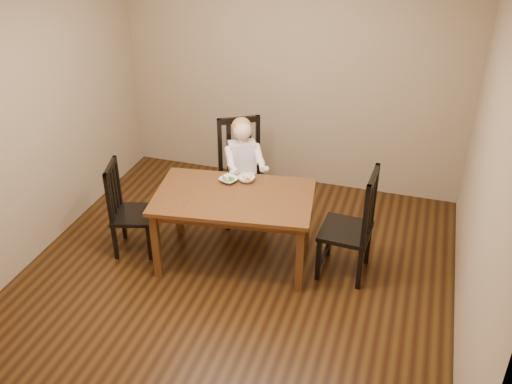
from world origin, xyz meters
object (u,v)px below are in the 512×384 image
(chair_left, at_px, (128,210))
(toddler, at_px, (243,161))
(bowl_peas, at_px, (229,180))
(dining_table, at_px, (234,203))
(chair_child, at_px, (242,172))
(chair_right, at_px, (352,227))
(bowl_veg, at_px, (247,179))

(chair_left, xyz_separation_m, toddler, (0.89, 0.89, 0.24))
(chair_left, relative_size, bowl_peas, 5.59)
(bowl_peas, bearing_deg, dining_table, -60.20)
(chair_left, bearing_deg, chair_child, 121.77)
(chair_left, bearing_deg, bowl_peas, 96.01)
(chair_left, height_order, chair_right, chair_right)
(chair_left, xyz_separation_m, chair_right, (2.16, 0.27, 0.07))
(bowl_veg, bearing_deg, dining_table, -95.72)
(dining_table, distance_m, bowl_veg, 0.32)
(chair_child, distance_m, chair_left, 1.28)
(chair_child, xyz_separation_m, bowl_veg, (0.22, -0.51, 0.23))
(chair_right, bearing_deg, chair_left, 100.09)
(dining_table, distance_m, chair_left, 1.08)
(dining_table, distance_m, chair_child, 0.83)
(chair_left, distance_m, toddler, 1.28)
(bowl_veg, bearing_deg, bowl_peas, -157.95)
(chair_right, xyz_separation_m, toddler, (-1.27, 0.63, 0.17))
(toddler, xyz_separation_m, bowl_peas, (0.03, -0.52, 0.06))
(bowl_peas, xyz_separation_m, bowl_veg, (0.16, 0.06, 0.00))
(bowl_veg, bearing_deg, chair_right, -8.87)
(toddler, distance_m, bowl_peas, 0.53)
(chair_right, relative_size, bowl_peas, 6.39)
(bowl_peas, distance_m, bowl_veg, 0.17)
(dining_table, height_order, chair_left, chair_left)
(chair_left, relative_size, chair_right, 0.88)
(chair_child, relative_size, toddler, 1.76)
(chair_child, bearing_deg, chair_left, 17.73)
(chair_left, distance_m, chair_right, 2.17)
(toddler, xyz_separation_m, bowl_veg, (0.19, -0.46, 0.06))
(dining_table, bearing_deg, chair_right, 6.50)
(chair_right, xyz_separation_m, bowl_veg, (-1.07, 0.17, 0.24))
(chair_right, bearing_deg, chair_child, 65.52)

